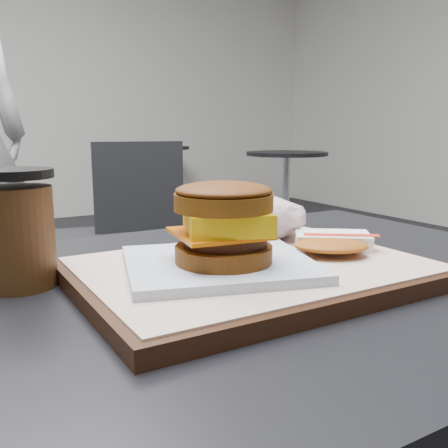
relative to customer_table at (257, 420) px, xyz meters
The scene contains 9 objects.
customer_table is the anchor object (origin of this frame).
serving_tray 0.20m from the customer_table, 141.30° to the right, with size 0.38×0.28×0.02m.
breakfast_sandwich 0.25m from the customer_table, 158.75° to the right, with size 0.23×0.22×0.09m.
hash_brown 0.24m from the customer_table, 11.81° to the right, with size 0.14×0.13×0.02m.
crumpled_wrapper 0.25m from the customer_table, 52.67° to the left, with size 0.13×0.10×0.06m, color silver, non-canonical shape.
coffee_cup 0.36m from the customer_table, 159.45° to the left, with size 0.08×0.08×0.12m.
neighbor_chair 1.68m from the customer_table, 77.61° to the left, with size 0.63×0.49×0.88m.
bg_table_near 3.56m from the customer_table, 51.84° to the left, with size 0.66×0.66×0.75m.
bg_table_far 4.85m from the customer_table, 68.20° to the left, with size 0.66×0.66×0.75m.
Camera 1 is at (-0.32, -0.45, 0.93)m, focal length 40.00 mm.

